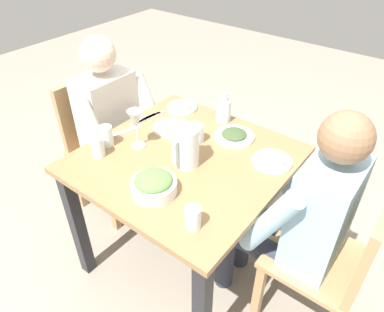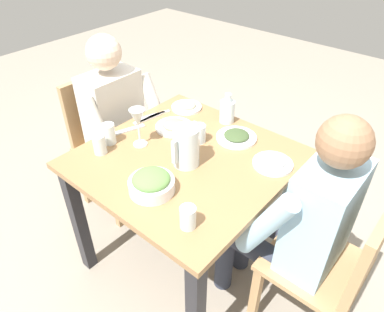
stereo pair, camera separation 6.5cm
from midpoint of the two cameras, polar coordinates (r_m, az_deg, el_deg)
The scene contains 22 objects.
ground_plane at distance 2.21m, azimuth 0.06°, elevation -15.87°, with size 8.00×8.00×0.00m, color gray.
dining_table at distance 1.76m, azimuth 0.08°, elevation -3.37°, with size 0.91×0.91×0.75m.
chair_near at distance 2.34m, azimuth -12.83°, elevation 3.03°, with size 0.40×0.40×0.87m.
chair_far at distance 1.68m, azimuth 23.04°, elevation -15.92°, with size 0.40×0.40×0.87m.
diner_near at distance 2.12m, azimuth -9.89°, elevation 4.37°, with size 0.48×0.53×1.17m.
diner_far at distance 1.60m, azimuth 17.58°, elevation -9.52°, with size 0.48×0.53×1.17m.
water_pitcher at distance 1.58m, azimuth 0.20°, elevation 1.54°, with size 0.16×0.12×0.19m.
salad_bowl at distance 1.47m, azimuth -5.25°, elevation -4.32°, with size 0.19×0.19×0.09m.
plate_fries at distance 1.88m, azimuth -1.90°, elevation 4.85°, with size 0.20×0.20×0.04m.
plate_yoghurt at distance 1.67m, azimuth 13.90°, elevation -0.93°, with size 0.18×0.18×0.05m.
plate_dolmas at distance 1.81m, azimuth 8.14°, elevation 3.10°, with size 0.20×0.20×0.04m.
plate_beans at distance 2.06m, azimuth 0.02°, elevation 7.96°, with size 0.17×0.17×0.04m.
water_glass_near_left at distance 1.72m, azimuth -13.54°, elevation 1.83°, with size 0.06×0.06×0.10m, color silver.
water_glass_by_pitcher at distance 1.32m, azimuth 0.75°, elevation -9.80°, with size 0.06×0.06×0.09m, color silver.
water_glass_near_right at distance 1.76m, azimuth 2.17°, elevation 3.59°, with size 0.07×0.07×0.09m, color silver.
water_glass_far_left at distance 1.78m, azimuth -12.15°, elevation 3.49°, with size 0.06×0.06×0.10m, color silver.
wine_glass at distance 1.70m, azimuth -7.58°, elevation 5.77°, with size 0.08×0.08×0.20m.
oil_carafe at distance 1.93m, azimuth 6.59°, elevation 6.96°, with size 0.08×0.08×0.16m.
fork_near at distance 1.89m, azimuth -9.06°, elevation 4.18°, with size 0.17×0.03×0.01m, color silver.
knife_near at distance 1.98m, azimuth -5.61°, elevation 6.16°, with size 0.18×0.02×0.01m, color silver.
fork_far at distance 1.97m, azimuth -6.22°, elevation 5.93°, with size 0.17×0.03×0.01m, color silver.
knife_far at distance 2.00m, azimuth -5.08°, elevation 6.57°, with size 0.18×0.02×0.01m, color silver.
Camera 2 is at (1.00, 0.90, 1.75)m, focal length 33.36 mm.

